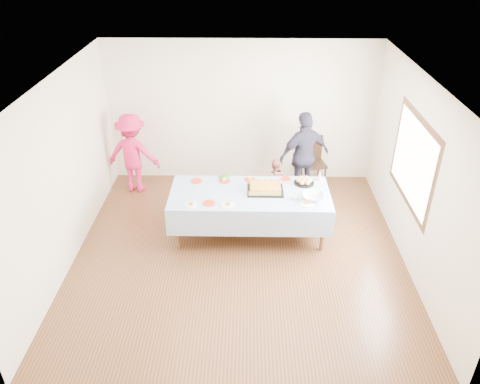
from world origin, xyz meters
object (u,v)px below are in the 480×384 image
(party_table, at_px, (250,196))
(adult_left, at_px, (133,154))
(dining_chair, at_px, (313,158))
(birthday_cake, at_px, (265,188))

(party_table, xyz_separation_m, adult_left, (-2.15, 1.43, 0.03))
(dining_chair, bearing_deg, birthday_cake, -131.97)
(adult_left, bearing_deg, party_table, 154.64)
(dining_chair, distance_m, adult_left, 3.39)
(dining_chair, bearing_deg, adult_left, 173.38)
(adult_left, bearing_deg, birthday_cake, 158.43)
(party_table, bearing_deg, birthday_cake, 13.41)
(party_table, height_order, birthday_cake, birthday_cake)
(party_table, distance_m, dining_chair, 2.16)
(dining_chair, height_order, adult_left, adult_left)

